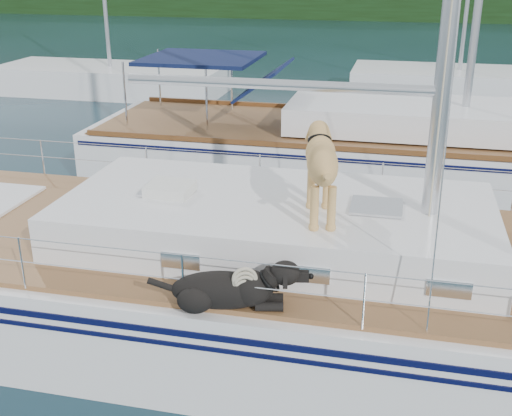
# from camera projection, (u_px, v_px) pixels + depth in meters

# --- Properties ---
(ground) EXTENTS (120.00, 120.00, 0.00)m
(ground) POSITION_uv_depth(u_px,v_px,m) (216.00, 321.00, 8.61)
(ground) COLOR black
(ground) RESTS_ON ground
(shore_bank) EXTENTS (92.00, 1.00, 1.20)m
(shore_bank) POSITION_uv_depth(u_px,v_px,m) (382.00, 10.00, 50.27)
(shore_bank) COLOR #595147
(shore_bank) RESTS_ON ground
(main_sailboat) EXTENTS (12.00, 3.91, 14.01)m
(main_sailboat) POSITION_uv_depth(u_px,v_px,m) (223.00, 277.00, 8.33)
(main_sailboat) COLOR white
(main_sailboat) RESTS_ON ground
(neighbor_sailboat) EXTENTS (11.00, 3.50, 13.30)m
(neighbor_sailboat) POSITION_uv_depth(u_px,v_px,m) (350.00, 151.00, 13.91)
(neighbor_sailboat) COLOR white
(neighbor_sailboat) RESTS_ON ground
(bg_boat_west) EXTENTS (8.00, 3.00, 11.65)m
(bg_boat_west) POSITION_uv_depth(u_px,v_px,m) (111.00, 80.00, 22.82)
(bg_boat_west) COLOR white
(bg_boat_west) RESTS_ON ground
(bg_boat_center) EXTENTS (7.20, 3.00, 11.65)m
(bg_boat_center) POSITION_uv_depth(u_px,v_px,m) (458.00, 84.00, 22.11)
(bg_boat_center) COLOR white
(bg_boat_center) RESTS_ON ground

